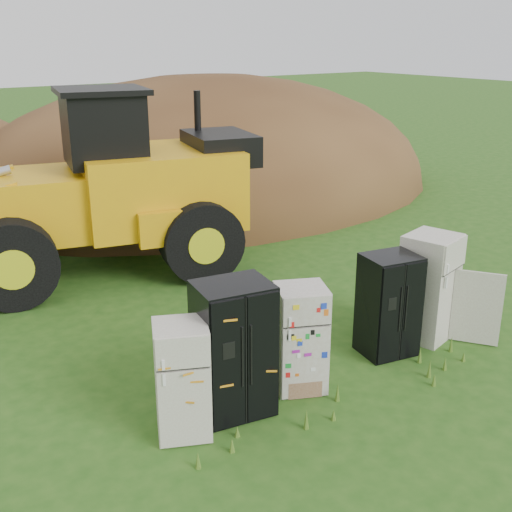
{
  "coord_description": "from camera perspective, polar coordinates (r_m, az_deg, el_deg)",
  "views": [
    {
      "loc": [
        -5.94,
        -6.6,
        5.07
      ],
      "look_at": [
        0.15,
        2.0,
        1.39
      ],
      "focal_mm": 45.0,
      "sensor_mm": 36.0,
      "label": 1
    }
  ],
  "objects": [
    {
      "name": "ground",
      "position": [
        10.22,
        5.91,
        -10.6
      ],
      "size": [
        120.0,
        120.0,
        0.0
      ],
      "primitive_type": "plane",
      "color": "#214C14",
      "rests_on": "ground"
    },
    {
      "name": "dirt_mound_right",
      "position": [
        22.05,
        -4.36,
        5.89
      ],
      "size": [
        16.76,
        12.29,
        7.67
      ],
      "primitive_type": "ellipsoid",
      "color": "#422815",
      "rests_on": "ground"
    },
    {
      "name": "fridge_black_side",
      "position": [
        8.9,
        -2.01,
        -8.25
      ],
      "size": [
        1.12,
        0.95,
        1.93
      ],
      "primitive_type": null,
      "rotation": [
        0.0,
        0.0,
        -0.17
      ],
      "color": "black",
      "rests_on": "ground"
    },
    {
      "name": "fridge_leftmost",
      "position": [
        8.57,
        -6.57,
        -10.87
      ],
      "size": [
        0.91,
        0.9,
        1.58
      ],
      "primitive_type": null,
      "rotation": [
        0.0,
        0.0,
        -0.43
      ],
      "color": "silver",
      "rests_on": "ground"
    },
    {
      "name": "fridge_open_door",
      "position": [
        11.43,
        15.09,
        -2.67
      ],
      "size": [
        1.01,
        0.97,
        1.87
      ],
      "primitive_type": null,
      "rotation": [
        0.0,
        0.0,
        0.25
      ],
      "color": "silver",
      "rests_on": "ground"
    },
    {
      "name": "fridge_black_right",
      "position": [
        10.75,
        11.69,
        -4.27
      ],
      "size": [
        0.97,
        0.86,
        1.71
      ],
      "primitive_type": null,
      "rotation": [
        0.0,
        0.0,
        -0.19
      ],
      "color": "black",
      "rests_on": "ground"
    },
    {
      "name": "wheel_loader",
      "position": [
        14.15,
        -17.08,
        5.86
      ],
      "size": [
        8.82,
        5.16,
        4.0
      ],
      "primitive_type": null,
      "rotation": [
        0.0,
        0.0,
        -0.23
      ],
      "color": "#CE920D",
      "rests_on": "ground"
    },
    {
      "name": "fridge_sticker",
      "position": [
        9.55,
        3.97,
        -7.28
      ],
      "size": [
        0.94,
        0.91,
        1.62
      ],
      "primitive_type": null,
      "rotation": [
        0.0,
        0.0,
        -0.44
      ],
      "color": "silver",
      "rests_on": "ground"
    }
  ]
}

